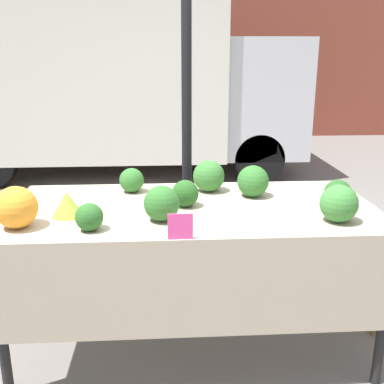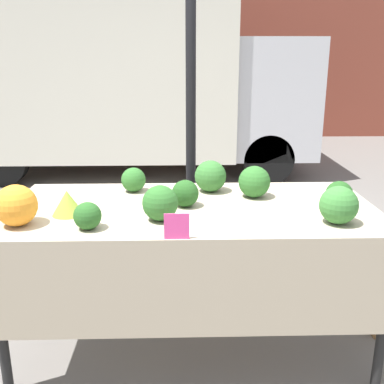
{
  "view_description": "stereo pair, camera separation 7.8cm",
  "coord_description": "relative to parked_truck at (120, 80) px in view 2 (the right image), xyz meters",
  "views": [
    {
      "loc": [
        -0.14,
        -2.29,
        1.61
      ],
      "look_at": [
        0.0,
        0.0,
        0.93
      ],
      "focal_mm": 42.0,
      "sensor_mm": 36.0,
      "label": 1
    },
    {
      "loc": [
        -0.06,
        -2.29,
        1.61
      ],
      "look_at": [
        0.0,
        0.0,
        0.93
      ],
      "focal_mm": 42.0,
      "sensor_mm": 36.0,
      "label": 2
    }
  ],
  "objects": [
    {
      "name": "ground_plane",
      "position": [
        0.9,
        -4.26,
        -1.32
      ],
      "size": [
        40.0,
        40.0,
        0.0
      ],
      "primitive_type": "plane",
      "color": "slate"
    },
    {
      "name": "building_facade",
      "position": [
        0.9,
        3.2,
        1.11
      ],
      "size": [
        16.0,
        0.6,
        4.86
      ],
      "color": "brown",
      "rests_on": "ground_plane"
    },
    {
      "name": "tent_pole",
      "position": [
        0.92,
        -3.42,
        -0.12
      ],
      "size": [
        0.07,
        0.07,
        2.39
      ],
      "color": "black",
      "rests_on": "ground_plane"
    },
    {
      "name": "parked_truck",
      "position": [
        0.0,
        0.0,
        0.0
      ],
      "size": [
        5.02,
        1.94,
        2.47
      ],
      "color": "silver",
      "rests_on": "ground_plane"
    },
    {
      "name": "market_table",
      "position": [
        0.9,
        -4.33,
        -0.57
      ],
      "size": [
        1.97,
        0.93,
        0.85
      ],
      "color": "tan",
      "rests_on": "ground_plane"
    },
    {
      "name": "orange_cauliflower",
      "position": [
        0.06,
        -4.52,
        -0.37
      ],
      "size": [
        0.2,
        0.2,
        0.2
      ],
      "color": "orange",
      "rests_on": "market_table"
    },
    {
      "name": "romanesco_head",
      "position": [
        0.27,
        -4.37,
        -0.41
      ],
      "size": [
        0.16,
        0.16,
        0.13
      ],
      "color": "#93B238",
      "rests_on": "market_table"
    },
    {
      "name": "broccoli_head_0",
      "position": [
        0.87,
        -4.26,
        -0.4
      ],
      "size": [
        0.15,
        0.15,
        0.15
      ],
      "color": "#23511E",
      "rests_on": "market_table"
    },
    {
      "name": "broccoli_head_1",
      "position": [
        1.26,
        -4.1,
        -0.38
      ],
      "size": [
        0.18,
        0.18,
        0.18
      ],
      "color": "#2D6628",
      "rests_on": "market_table"
    },
    {
      "name": "broccoli_head_2",
      "position": [
        1.02,
        -3.98,
        -0.38
      ],
      "size": [
        0.19,
        0.19,
        0.19
      ],
      "color": "#336B2D",
      "rests_on": "market_table"
    },
    {
      "name": "broccoli_head_3",
      "position": [
        1.68,
        -4.3,
        -0.4
      ],
      "size": [
        0.14,
        0.14,
        0.14
      ],
      "color": "#23511E",
      "rests_on": "market_table"
    },
    {
      "name": "broccoli_head_4",
      "position": [
        1.6,
        -4.54,
        -0.38
      ],
      "size": [
        0.18,
        0.18,
        0.18
      ],
      "color": "#387533",
      "rests_on": "market_table"
    },
    {
      "name": "broccoli_head_5",
      "position": [
        0.56,
        -3.97,
        -0.4
      ],
      "size": [
        0.15,
        0.15,
        0.15
      ],
      "color": "#2D6628",
      "rests_on": "market_table"
    },
    {
      "name": "broccoli_head_6",
      "position": [
        0.74,
        -4.47,
        -0.38
      ],
      "size": [
        0.18,
        0.18,
        0.18
      ],
      "color": "#2D6628",
      "rests_on": "market_table"
    },
    {
      "name": "broccoli_head_7",
      "position": [
        0.41,
        -4.58,
        -0.41
      ],
      "size": [
        0.13,
        0.13,
        0.13
      ],
      "color": "#285B23",
      "rests_on": "market_table"
    },
    {
      "name": "price_sign",
      "position": [
        0.82,
        -4.71,
        -0.41
      ],
      "size": [
        0.11,
        0.01,
        0.12
      ],
      "color": "#EF4793",
      "rests_on": "market_table"
    }
  ]
}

